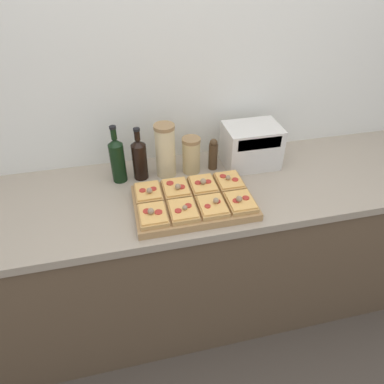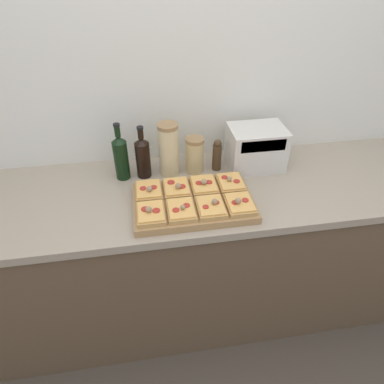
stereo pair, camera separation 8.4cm
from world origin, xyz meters
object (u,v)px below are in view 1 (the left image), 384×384
object	(u,v)px
wine_bottle	(140,158)
toaster_oven	(251,146)
grain_jar_tall	(165,151)
pepper_mill	(213,154)
olive_oil_bottle	(117,159)
cutting_board	(194,203)
grain_jar_short	(191,155)

from	to	relation	value
wine_bottle	toaster_oven	world-z (taller)	wine_bottle
toaster_oven	grain_jar_tall	bearing A→B (deg)	179.89
grain_jar_tall	pepper_mill	bearing A→B (deg)	0.00
wine_bottle	pepper_mill	bearing A→B (deg)	0.00
olive_oil_bottle	grain_jar_tall	size ratio (longest dim) A/B	1.07
olive_oil_bottle	toaster_oven	world-z (taller)	olive_oil_bottle
cutting_board	pepper_mill	bearing A→B (deg)	58.99
grain_jar_short	olive_oil_bottle	bearing A→B (deg)	180.00
wine_bottle	toaster_oven	size ratio (longest dim) A/B	0.90
grain_jar_short	pepper_mill	xyz separation A→B (m)	(0.11, 0.00, -0.01)
cutting_board	toaster_oven	distance (m)	0.47
cutting_board	toaster_oven	world-z (taller)	toaster_oven
grain_jar_short	pepper_mill	distance (m)	0.12
pepper_mill	cutting_board	bearing A→B (deg)	-121.01
toaster_oven	olive_oil_bottle	bearing A→B (deg)	179.93
olive_oil_bottle	pepper_mill	distance (m)	0.48
olive_oil_bottle	pepper_mill	xyz separation A→B (m)	(0.48, 0.00, -0.04)
wine_bottle	grain_jar_tall	xyz separation A→B (m)	(0.13, -0.00, 0.03)
olive_oil_bottle	wine_bottle	size ratio (longest dim) A/B	1.08
cutting_board	grain_jar_short	bearing A→B (deg)	79.14
olive_oil_bottle	pepper_mill	size ratio (longest dim) A/B	1.71
cutting_board	wine_bottle	xyz separation A→B (m)	(-0.20, 0.28, 0.09)
grain_jar_tall	toaster_oven	size ratio (longest dim) A/B	0.91
cutting_board	olive_oil_bottle	bearing A→B (deg)	137.80
olive_oil_bottle	wine_bottle	world-z (taller)	olive_oil_bottle
olive_oil_bottle	grain_jar_short	distance (m)	0.36
olive_oil_bottle	grain_jar_short	xyz separation A→B (m)	(0.36, -0.00, -0.03)
grain_jar_short	cutting_board	bearing A→B (deg)	-100.86
wine_bottle	cutting_board	bearing A→B (deg)	-53.92
olive_oil_bottle	wine_bottle	distance (m)	0.11
olive_oil_bottle	grain_jar_short	world-z (taller)	olive_oil_bottle
pepper_mill	toaster_oven	distance (m)	0.20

